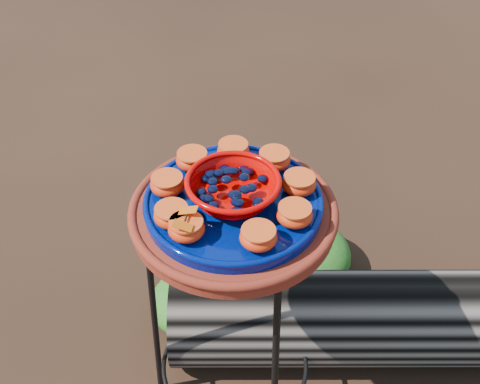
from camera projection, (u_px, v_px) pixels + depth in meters
The scene contains 18 objects.
plant_stand at pixel (234, 318), 1.54m from camera, with size 0.44×0.44×0.70m, color black, non-canonical shape.
terracotta_saucer at pixel (233, 214), 1.30m from camera, with size 0.44×0.44×0.04m, color maroon.
cobalt_plate at pixel (233, 204), 1.28m from camera, with size 0.38×0.38×0.03m, color #000340.
red_bowl at pixel (233, 190), 1.25m from camera, with size 0.19×0.19×0.05m, color #BF0200, non-canonical shape.
glass_gems at pixel (233, 175), 1.23m from camera, with size 0.15×0.15×0.03m, color black, non-canonical shape.
orange_half_0 at pixel (186, 229), 1.18m from camera, with size 0.07×0.07×0.04m, color red.
orange_half_1 at pixel (258, 237), 1.16m from camera, with size 0.07×0.07×0.04m, color red.
orange_half_2 at pixel (294, 215), 1.21m from camera, with size 0.07×0.07×0.04m, color red.
orange_half_3 at pixel (299, 184), 1.28m from camera, with size 0.07×0.07×0.04m, color red.
orange_half_4 at pixel (274, 160), 1.34m from camera, with size 0.07×0.07×0.04m, color red.
orange_half_5 at pixel (233, 151), 1.37m from camera, with size 0.07×0.07×0.04m, color red.
orange_half_6 at pixel (192, 160), 1.34m from camera, with size 0.07×0.07×0.04m, color red.
orange_half_7 at pixel (167, 185), 1.28m from camera, with size 0.07×0.07×0.04m, color red.
orange_half_8 at pixel (172, 215), 1.20m from camera, with size 0.07×0.07×0.04m, color red.
butterfly at pixel (186, 219), 1.16m from camera, with size 0.08×0.05×0.01m, color #CE500B, non-canonical shape.
driftwood_log at pixel (427, 318), 1.80m from camera, with size 1.53×0.40×0.29m, color black, non-canonical shape.
foliage_left at pixel (195, 301), 1.94m from camera, with size 0.29×0.29×0.14m, color #135816.
foliage_back at pixel (301, 253), 2.07m from camera, with size 0.35×0.35×0.17m, color #135816.
Camera 1 is at (0.52, -0.79, 1.61)m, focal length 45.00 mm.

